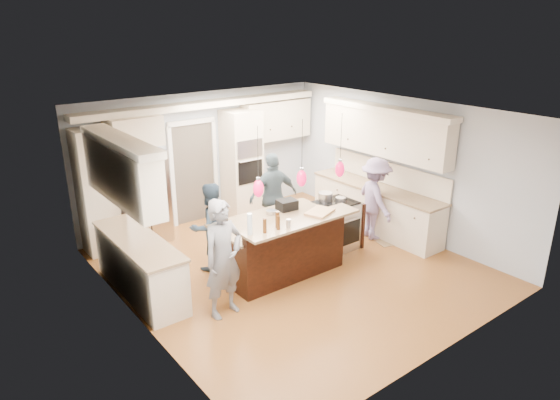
{
  "coord_description": "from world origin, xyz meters",
  "views": [
    {
      "loc": [
        -4.9,
        -6.01,
        4.05
      ],
      "look_at": [
        0.0,
        0.35,
        1.15
      ],
      "focal_mm": 32.0,
      "sensor_mm": 36.0,
      "label": 1
    }
  ],
  "objects_px": {
    "island_range": "(336,225)",
    "person_bar_end": "(223,259)",
    "refrigerator": "(142,197)",
    "kitchen_island": "(278,244)",
    "person_far_left": "(210,227)"
  },
  "relations": [
    {
      "from": "refrigerator",
      "to": "kitchen_island",
      "type": "height_order",
      "value": "refrigerator"
    },
    {
      "from": "refrigerator",
      "to": "person_far_left",
      "type": "relative_size",
      "value": 1.17
    },
    {
      "from": "island_range",
      "to": "person_bar_end",
      "type": "height_order",
      "value": "person_bar_end"
    },
    {
      "from": "refrigerator",
      "to": "person_bar_end",
      "type": "distance_m",
      "value": 3.15
    },
    {
      "from": "person_far_left",
      "to": "island_range",
      "type": "bearing_deg",
      "value": 162.76
    },
    {
      "from": "refrigerator",
      "to": "kitchen_island",
      "type": "bearing_deg",
      "value": -63.08
    },
    {
      "from": "refrigerator",
      "to": "kitchen_island",
      "type": "distance_m",
      "value": 2.91
    },
    {
      "from": "refrigerator",
      "to": "person_far_left",
      "type": "height_order",
      "value": "refrigerator"
    },
    {
      "from": "kitchen_island",
      "to": "person_far_left",
      "type": "bearing_deg",
      "value": 137.68
    },
    {
      "from": "refrigerator",
      "to": "person_far_left",
      "type": "xyz_separation_m",
      "value": [
        0.45,
        -1.79,
        -0.13
      ]
    },
    {
      "from": "refrigerator",
      "to": "kitchen_island",
      "type": "relative_size",
      "value": 0.86
    },
    {
      "from": "kitchen_island",
      "to": "island_range",
      "type": "xyz_separation_m",
      "value": [
        1.41,
        0.07,
        -0.03
      ]
    },
    {
      "from": "refrigerator",
      "to": "island_range",
      "type": "height_order",
      "value": "refrigerator"
    },
    {
      "from": "island_range",
      "to": "person_bar_end",
      "type": "xyz_separation_m",
      "value": [
        -2.83,
        -0.66,
        0.43
      ]
    },
    {
      "from": "kitchen_island",
      "to": "person_far_left",
      "type": "height_order",
      "value": "person_far_left"
    }
  ]
}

